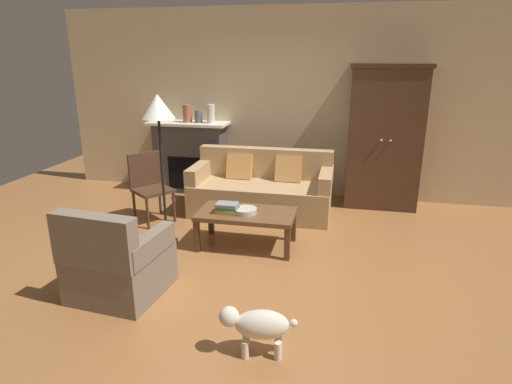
# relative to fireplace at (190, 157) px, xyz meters

# --- Properties ---
(ground_plane) EXTENTS (9.60, 9.60, 0.00)m
(ground_plane) POSITION_rel_fireplace_xyz_m (1.55, -2.30, -0.57)
(ground_plane) COLOR #9E6638
(back_wall) EXTENTS (7.20, 0.10, 2.80)m
(back_wall) POSITION_rel_fireplace_xyz_m (1.55, 0.25, 0.83)
(back_wall) COLOR beige
(back_wall) RESTS_ON ground
(fireplace) EXTENTS (1.26, 0.48, 1.12)m
(fireplace) POSITION_rel_fireplace_xyz_m (0.00, 0.00, 0.00)
(fireplace) COLOR #4C4947
(fireplace) RESTS_ON ground
(armoire) EXTENTS (1.06, 0.57, 2.01)m
(armoire) POSITION_rel_fireplace_xyz_m (2.95, -0.08, 0.44)
(armoire) COLOR #472D1E
(armoire) RESTS_ON ground
(couch) EXTENTS (1.92, 0.86, 0.86)m
(couch) POSITION_rel_fireplace_xyz_m (1.32, -0.74, -0.25)
(couch) COLOR tan
(couch) RESTS_ON ground
(coffee_table) EXTENTS (1.10, 0.60, 0.42)m
(coffee_table) POSITION_rel_fireplace_xyz_m (1.37, -1.88, -0.20)
(coffee_table) COLOR brown
(coffee_table) RESTS_ON ground
(fruit_bowl) EXTENTS (0.26, 0.26, 0.06)m
(fruit_bowl) POSITION_rel_fireplace_xyz_m (1.37, -1.92, -0.12)
(fruit_bowl) COLOR beige
(fruit_bowl) RESTS_ON coffee_table
(book_stack) EXTENTS (0.26, 0.19, 0.12)m
(book_stack) POSITION_rel_fireplace_xyz_m (1.17, -1.95, -0.09)
(book_stack) COLOR gold
(book_stack) RESTS_ON coffee_table
(mantel_vase_terracotta) EXTENTS (0.14, 0.14, 0.27)m
(mantel_vase_terracotta) POSITION_rel_fireplace_xyz_m (0.00, -0.02, 0.68)
(mantel_vase_terracotta) COLOR #A86042
(mantel_vase_terracotta) RESTS_ON fireplace
(mantel_vase_slate) EXTENTS (0.12, 0.12, 0.19)m
(mantel_vase_slate) POSITION_rel_fireplace_xyz_m (0.18, -0.02, 0.64)
(mantel_vase_slate) COLOR #565B66
(mantel_vase_slate) RESTS_ON fireplace
(mantel_vase_cream) EXTENTS (0.12, 0.12, 0.28)m
(mantel_vase_cream) POSITION_rel_fireplace_xyz_m (0.38, -0.02, 0.69)
(mantel_vase_cream) COLOR beige
(mantel_vase_cream) RESTS_ON fireplace
(armchair_near_left) EXTENTS (0.84, 0.84, 0.88)m
(armchair_near_left) POSITION_rel_fireplace_xyz_m (0.47, -3.16, -0.25)
(armchair_near_left) COLOR #756656
(armchair_near_left) RESTS_ON ground
(side_chair_wooden) EXTENTS (0.62, 0.62, 0.90)m
(side_chair_wooden) POSITION_rel_fireplace_xyz_m (-0.07, -1.33, -0.06)
(side_chair_wooden) COLOR #472D1E
(side_chair_wooden) RESTS_ON ground
(floor_lamp) EXTENTS (0.36, 0.36, 1.72)m
(floor_lamp) POSITION_rel_fireplace_xyz_m (0.43, -1.99, 0.92)
(floor_lamp) COLOR black
(floor_lamp) RESTS_ON ground
(dog) EXTENTS (0.57, 0.26, 0.39)m
(dog) POSITION_rel_fireplace_xyz_m (1.89, -3.70, -0.32)
(dog) COLOR beige
(dog) RESTS_ON ground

